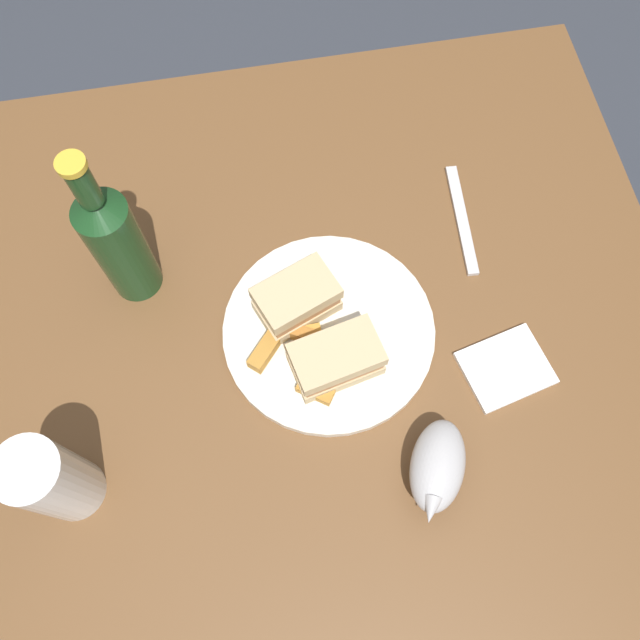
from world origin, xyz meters
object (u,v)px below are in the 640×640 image
object	(u,v)px
plate	(329,331)
pint_glass	(56,482)
sandwich_half_right	(336,359)
fork	(462,219)
gravy_boat	(437,467)
sandwich_half_left	(297,299)
cider_bottle	(116,241)
napkin	(506,368)

from	to	relation	value
plate	pint_glass	bearing A→B (deg)	-156.53
sandwich_half_right	fork	bearing A→B (deg)	40.79
fork	sandwich_half_right	bearing A→B (deg)	134.83
pint_glass	fork	size ratio (longest dim) A/B	0.88
gravy_boat	fork	size ratio (longest dim) A/B	0.74
pint_glass	sandwich_half_right	bearing A→B (deg)	15.82
sandwich_half_left	fork	distance (m)	0.28
sandwich_half_left	fork	bearing A→B (deg)	21.56
sandwich_half_right	pint_glass	xyz separation A→B (m)	(-0.35, -0.10, 0.02)
plate	pint_glass	distance (m)	0.38
plate	gravy_boat	xyz separation A→B (m)	(0.09, -0.21, 0.03)
cider_bottle	fork	world-z (taller)	cider_bottle
pint_glass	gravy_boat	world-z (taller)	pint_glass
napkin	sandwich_half_right	bearing A→B (deg)	170.20
gravy_boat	napkin	distance (m)	0.18
fork	gravy_boat	bearing A→B (deg)	163.75
sandwich_half_right	fork	size ratio (longest dim) A/B	0.68
sandwich_half_left	gravy_boat	distance (m)	0.28
plate	cider_bottle	bearing A→B (deg)	153.11
plate	cider_bottle	xyz separation A→B (m)	(-0.25, 0.13, 0.10)
gravy_boat	napkin	world-z (taller)	gravy_boat
cider_bottle	fork	size ratio (longest dim) A/B	1.54
gravy_boat	cider_bottle	world-z (taller)	cider_bottle
cider_bottle	napkin	xyz separation A→B (m)	(0.47, -0.22, -0.11)
plate	sandwich_half_right	bearing A→B (deg)	-90.59
napkin	gravy_boat	bearing A→B (deg)	-137.88
pint_glass	napkin	bearing A→B (deg)	5.98
plate	pint_glass	size ratio (longest dim) A/B	1.81
plate	pint_glass	xyz separation A→B (m)	(-0.35, -0.15, 0.06)
pint_glass	gravy_boat	bearing A→B (deg)	-7.26
plate	sandwich_half_left	world-z (taller)	sandwich_half_left
sandwich_half_right	cider_bottle	xyz separation A→B (m)	(-0.25, 0.18, 0.07)
plate	cider_bottle	size ratio (longest dim) A/B	1.03
sandwich_half_left	gravy_boat	world-z (taller)	sandwich_half_left
pint_glass	sandwich_half_left	bearing A→B (deg)	31.24
sandwich_half_right	napkin	size ratio (longest dim) A/B	1.12
plate	sandwich_half_left	bearing A→B (deg)	134.26
gravy_boat	cider_bottle	size ratio (longest dim) A/B	0.48
cider_bottle	napkin	world-z (taller)	cider_bottle
sandwich_half_right	gravy_boat	world-z (taller)	sandwich_half_right
gravy_boat	fork	bearing A→B (deg)	69.71
sandwich_half_right	cider_bottle	bearing A→B (deg)	144.27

